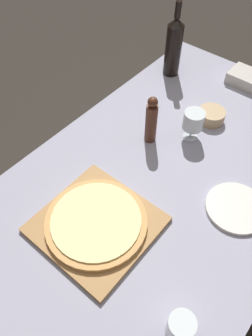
{
  "coord_description": "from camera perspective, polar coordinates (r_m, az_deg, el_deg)",
  "views": [
    {
      "loc": [
        0.37,
        -0.67,
        1.71
      ],
      "look_at": [
        -0.11,
        -0.09,
        0.78
      ],
      "focal_mm": 35.0,
      "sensor_mm": 36.0,
      "label": 1
    }
  ],
  "objects": [
    {
      "name": "dinner_plate",
      "position": [
        1.22,
        18.6,
        -6.6
      ],
      "size": [
        0.21,
        0.21,
        0.01
      ],
      "color": "silver",
      "rests_on": "dining_table"
    },
    {
      "name": "pizza",
      "position": [
        1.11,
        -5.22,
        -9.23
      ],
      "size": [
        0.34,
        0.34,
        0.02
      ],
      "color": "tan",
      "rests_on": "cutting_board"
    },
    {
      "name": "small_bowl",
      "position": [
        1.49,
        14.63,
        8.82
      ],
      "size": [
        0.12,
        0.12,
        0.05
      ],
      "color": "tan",
      "rests_on": "dining_table"
    },
    {
      "name": "wine_glass",
      "position": [
        1.35,
        11.68,
        8.05
      ],
      "size": [
        0.08,
        0.08,
        0.13
      ],
      "color": "silver",
      "rests_on": "dining_table"
    },
    {
      "name": "wine_bottle",
      "position": [
        1.67,
        8.29,
        20.25
      ],
      "size": [
        0.08,
        0.08,
        0.36
      ],
      "color": "black",
      "rests_on": "dining_table"
    },
    {
      "name": "ground_plane",
      "position": [
        1.87,
        4.5,
        -15.35
      ],
      "size": [
        12.0,
        12.0,
        0.0
      ],
      "primitive_type": "plane",
      "color": "#2D2823"
    },
    {
      "name": "drinking_tumbler",
      "position": [
        0.98,
        9.49,
        -25.69
      ],
      "size": [
        0.08,
        0.08,
        0.09
      ],
      "color": "silver",
      "rests_on": "dining_table"
    },
    {
      "name": "cutting_board",
      "position": [
        1.12,
        -5.15,
        -9.75
      ],
      "size": [
        0.37,
        0.36,
        0.02
      ],
      "color": "#A87A47",
      "rests_on": "dining_table"
    },
    {
      "name": "pepper_mill",
      "position": [
        1.3,
        4.42,
        8.21
      ],
      "size": [
        0.05,
        0.05,
        0.22
      ],
      "color": "#4C2819",
      "rests_on": "dining_table"
    },
    {
      "name": "dining_table",
      "position": [
        1.31,
        6.24,
        -3.83
      ],
      "size": [
        0.98,
        1.73,
        0.72
      ],
      "color": "#9393A8",
      "rests_on": "ground_plane"
    },
    {
      "name": "food_container",
      "position": [
        1.75,
        20.06,
        14.54
      ],
      "size": [
        0.15,
        0.13,
        0.05
      ],
      "color": "#BCB7AD",
      "rests_on": "dining_table"
    }
  ]
}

